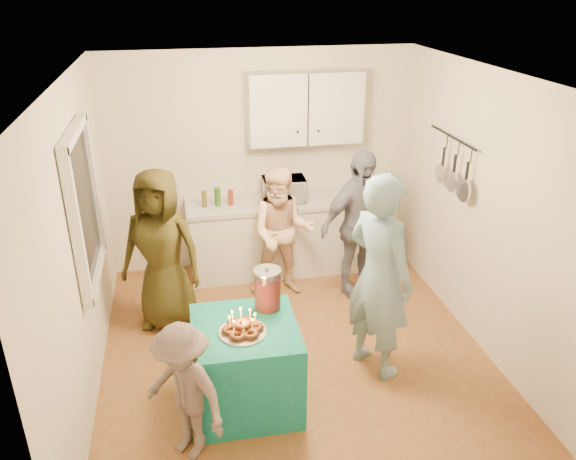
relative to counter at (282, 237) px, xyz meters
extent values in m
plane|color=brown|center=(-0.20, -1.70, -0.43)|extent=(4.00, 4.00, 0.00)
plane|color=white|center=(-0.20, -1.70, 2.17)|extent=(4.00, 4.00, 0.00)
plane|color=silver|center=(-0.20, 0.30, 0.87)|extent=(3.60, 3.60, 0.00)
plane|color=silver|center=(-2.00, -1.70, 0.87)|extent=(4.00, 4.00, 0.00)
plane|color=silver|center=(1.60, -1.70, 0.87)|extent=(4.00, 4.00, 0.00)
cube|color=black|center=(-1.97, -1.40, 1.12)|extent=(0.04, 1.00, 1.20)
cube|color=white|center=(0.00, 0.00, 0.00)|extent=(2.20, 0.58, 0.86)
cube|color=beige|center=(0.00, 0.00, 0.46)|extent=(2.24, 0.62, 0.05)
cube|color=white|center=(0.30, 0.15, 1.52)|extent=(1.30, 0.30, 0.80)
cube|color=black|center=(1.52, -1.00, 1.17)|extent=(0.12, 1.00, 0.60)
imported|color=white|center=(0.02, 0.00, 0.62)|extent=(0.51, 0.36, 0.27)
cube|color=#12786C|center=(-0.74, -2.27, -0.05)|extent=(0.86, 0.86, 0.76)
cylinder|color=red|center=(-0.51, -2.02, 0.50)|extent=(0.22, 0.22, 0.34)
imported|color=#7FA5B8|center=(0.47, -2.02, 0.52)|extent=(0.73, 0.82, 1.89)
imported|color=brown|center=(-1.39, -0.90, 0.41)|extent=(0.96, 0.80, 1.68)
imported|color=#FFAE85|center=(-0.10, -0.54, 0.32)|extent=(0.83, 0.70, 1.49)
imported|color=black|center=(0.72, -0.69, 0.41)|extent=(1.06, 0.73, 1.67)
imported|color=#5E4F4B|center=(-1.25, -2.72, 0.13)|extent=(0.81, 0.81, 1.13)
camera|label=1|loc=(-1.14, -6.02, 2.89)|focal=35.00mm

